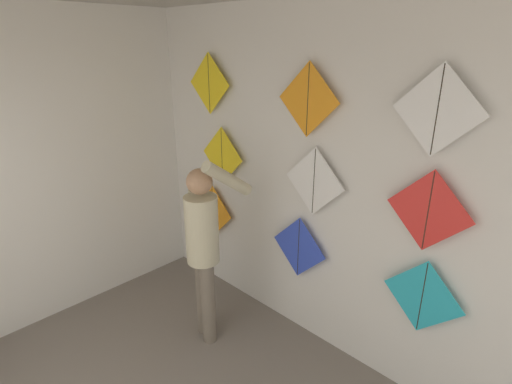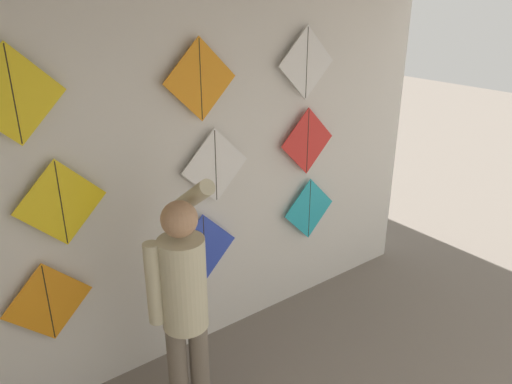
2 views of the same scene
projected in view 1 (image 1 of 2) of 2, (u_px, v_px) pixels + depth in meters
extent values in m
cube|color=silver|center=(310.00, 184.00, 3.24)|extent=(4.47, 0.06, 2.80)
cylinder|color=#726656|center=(203.00, 295.00, 3.54)|extent=(0.12, 0.12, 0.77)
cylinder|color=#726656|center=(208.00, 303.00, 3.42)|extent=(0.12, 0.12, 0.77)
cylinder|color=beige|center=(202.00, 230.00, 3.24)|extent=(0.27, 0.27, 0.58)
sphere|color=tan|center=(199.00, 182.00, 3.10)|extent=(0.21, 0.21, 0.21)
cylinder|color=beige|center=(195.00, 218.00, 3.37)|extent=(0.10, 0.10, 0.51)
cylinder|color=beige|center=(228.00, 179.00, 3.09)|extent=(0.10, 0.48, 0.37)
cube|color=orange|center=(213.00, 211.00, 4.14)|extent=(0.55, 0.01, 0.55)
cylinder|color=black|center=(213.00, 211.00, 4.13)|extent=(0.01, 0.01, 0.53)
cube|color=blue|center=(299.00, 247.00, 3.40)|extent=(0.55, 0.01, 0.55)
cylinder|color=black|center=(299.00, 247.00, 3.39)|extent=(0.01, 0.01, 0.53)
cube|color=#28B2C6|center=(422.00, 297.00, 2.69)|extent=(0.55, 0.01, 0.55)
cylinder|color=black|center=(422.00, 297.00, 2.69)|extent=(0.01, 0.01, 0.53)
cube|color=yellow|center=(222.00, 156.00, 3.80)|extent=(0.55, 0.01, 0.55)
cylinder|color=black|center=(222.00, 156.00, 3.80)|extent=(0.01, 0.01, 0.53)
cube|color=white|center=(314.00, 182.00, 3.09)|extent=(0.55, 0.01, 0.55)
cylinder|color=black|center=(314.00, 182.00, 3.09)|extent=(0.01, 0.01, 0.53)
cube|color=red|center=(428.00, 211.00, 2.51)|extent=(0.55, 0.01, 0.55)
cylinder|color=black|center=(428.00, 211.00, 2.50)|extent=(0.01, 0.01, 0.53)
cube|color=yellow|center=(209.00, 84.00, 3.67)|extent=(0.55, 0.01, 0.55)
cylinder|color=black|center=(209.00, 84.00, 3.67)|extent=(0.01, 0.01, 0.53)
cube|color=orange|center=(308.00, 100.00, 2.94)|extent=(0.55, 0.01, 0.55)
cylinder|color=black|center=(308.00, 100.00, 2.93)|extent=(0.01, 0.01, 0.53)
cube|color=white|center=(438.00, 111.00, 2.31)|extent=(0.55, 0.01, 0.55)
cylinder|color=black|center=(438.00, 111.00, 2.31)|extent=(0.01, 0.01, 0.53)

